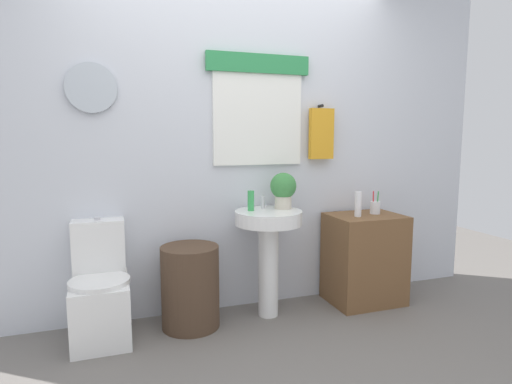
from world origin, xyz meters
The scene contains 11 objects.
ground_plane centered at (0.00, 0.00, 0.00)m, with size 8.00×8.00×0.00m, color slate.
back_wall centered at (0.00, 1.15, 1.31)m, with size 4.40×0.18×2.60m.
toilet centered at (-0.98, 0.89, 0.30)m, with size 0.38×0.51×0.79m.
laundry_hamper centered at (-0.39, 0.85, 0.29)m, with size 0.41×0.41×0.58m, color #4C3828.
pedestal_sink centered at (0.19, 0.85, 0.59)m, with size 0.49×0.49×0.80m.
faucet centered at (0.19, 0.97, 0.85)m, with size 0.03×0.03×0.10m, color silver.
wooden_cabinet centered at (1.02, 0.85, 0.36)m, with size 0.57×0.44×0.72m, color brown.
soap_bottle centered at (0.07, 0.90, 0.87)m, with size 0.05×0.05×0.15m, color green.
potted_plant centered at (0.33, 0.91, 0.95)m, with size 0.20×0.20×0.27m.
lotion_bottle centered at (0.92, 0.81, 0.81)m, with size 0.05×0.05×0.20m, color white.
toothbrush_cup centered at (1.12, 0.87, 0.77)m, with size 0.08×0.08×0.19m.
Camera 1 is at (-0.89, -2.00, 1.34)m, focal length 29.74 mm.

